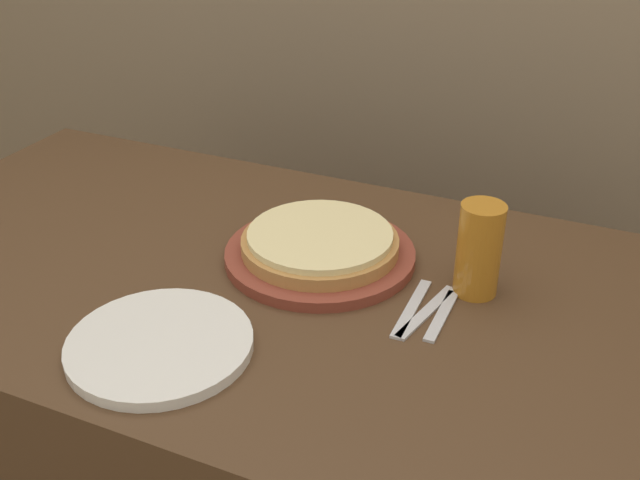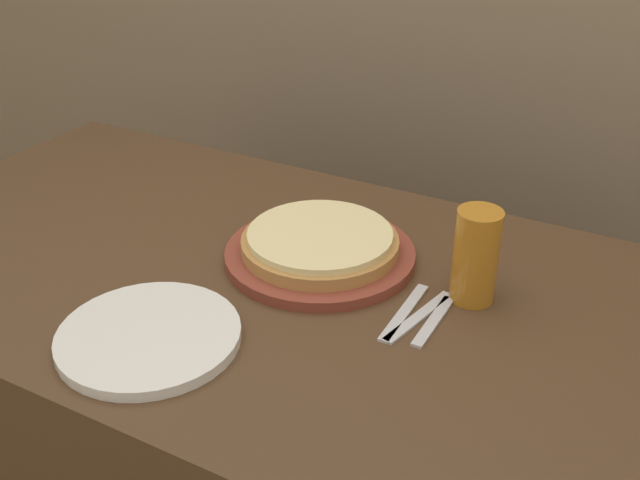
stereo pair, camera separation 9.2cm
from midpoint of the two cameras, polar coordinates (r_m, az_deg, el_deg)
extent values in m
cube|color=#4C331E|center=(1.53, -5.75, -14.17)|extent=(1.58, 0.84, 0.72)
cylinder|color=brown|center=(1.34, -1.98, -1.16)|extent=(0.34, 0.34, 0.02)
cylinder|color=#B77F42|center=(1.32, -2.00, -0.34)|extent=(0.28, 0.28, 0.02)
cylinder|color=beige|center=(1.32, -2.01, 0.34)|extent=(0.26, 0.26, 0.01)
cylinder|color=#B7701E|center=(1.23, 9.93, -0.77)|extent=(0.07, 0.07, 0.16)
cylinder|color=white|center=(1.20, 10.22, 2.15)|extent=(0.07, 0.07, 0.02)
cylinder|color=white|center=(1.15, -14.38, -7.77)|extent=(0.28, 0.28, 0.02)
cube|color=silver|center=(1.21, 4.77, -5.34)|extent=(0.02, 0.17, 0.00)
cube|color=silver|center=(1.20, 5.90, -5.61)|extent=(0.05, 0.17, 0.00)
cube|color=silver|center=(1.19, 7.04, -5.87)|extent=(0.02, 0.15, 0.00)
camera|label=1|loc=(0.05, -92.00, -1.12)|focal=42.00mm
camera|label=2|loc=(0.05, 88.00, 1.12)|focal=42.00mm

